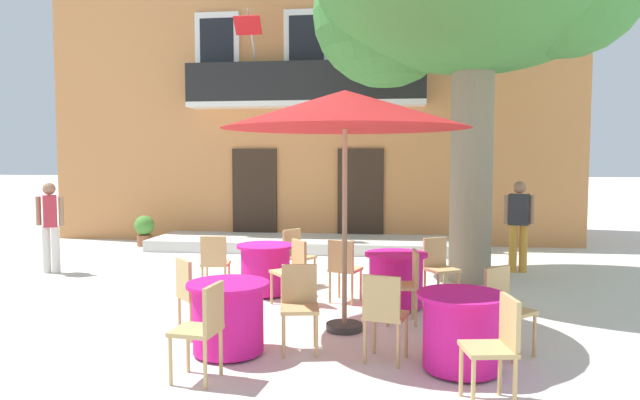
% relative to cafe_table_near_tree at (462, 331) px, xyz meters
% --- Properties ---
extents(ground_plane, '(120.00, 120.00, 0.00)m').
position_rel_cafe_table_near_tree_xyz_m(ground_plane, '(-2.52, 3.14, -0.39)').
color(ground_plane, silver).
extents(building_facade, '(13.00, 5.09, 7.50)m').
position_rel_cafe_table_near_tree_xyz_m(building_facade, '(-2.76, 10.13, 3.36)').
color(building_facade, '#CC844C').
rests_on(building_facade, ground).
extents(entrance_step_platform, '(6.79, 1.83, 0.25)m').
position_rel_cafe_table_near_tree_xyz_m(entrance_step_platform, '(-2.76, 7.23, -0.27)').
color(entrance_step_platform, silver).
rests_on(entrance_step_platform, ground).
extents(cafe_table_near_tree, '(0.86, 0.86, 0.76)m').
position_rel_cafe_table_near_tree_xyz_m(cafe_table_near_tree, '(0.00, 0.00, 0.00)').
color(cafe_table_near_tree, '#DB1984').
rests_on(cafe_table_near_tree, ground).
extents(cafe_chair_near_tree_0, '(0.57, 0.57, 0.91)m').
position_rel_cafe_table_near_tree_xyz_m(cafe_chair_near_tree_0, '(0.50, 0.56, 0.14)').
color(cafe_chair_near_tree_0, tan).
rests_on(cafe_chair_near_tree_0, ground).
extents(cafe_chair_near_tree_1, '(0.49, 0.49, 0.91)m').
position_rel_cafe_table_near_tree_xyz_m(cafe_chair_near_tree_1, '(-0.75, 0.11, 0.14)').
color(cafe_chair_near_tree_1, tan).
rests_on(cafe_chair_near_tree_1, ground).
extents(cafe_chair_near_tree_2, '(0.46, 0.46, 0.91)m').
position_rel_cafe_table_near_tree_xyz_m(cafe_chair_near_tree_2, '(0.20, -0.73, 0.14)').
color(cafe_chair_near_tree_2, tan).
rests_on(cafe_chair_near_tree_2, ground).
extents(cafe_table_middle, '(0.86, 0.86, 0.76)m').
position_rel_cafe_table_near_tree_xyz_m(cafe_table_middle, '(-0.62, 2.31, 0.00)').
color(cafe_table_middle, '#DB1984').
rests_on(cafe_table_middle, ground).
extents(cafe_chair_middle_0, '(0.55, 0.55, 0.91)m').
position_rel_cafe_table_near_tree_xyz_m(cafe_chair_middle_0, '(-0.01, 2.75, 0.14)').
color(cafe_chair_middle_0, tan).
rests_on(cafe_chair_middle_0, ground).
extents(cafe_chair_middle_1, '(0.50, 0.50, 0.91)m').
position_rel_cafe_table_near_tree_xyz_m(cafe_chair_middle_1, '(-1.36, 2.46, 0.14)').
color(cafe_chair_middle_1, tan).
rests_on(cafe_chair_middle_1, ground).
extents(cafe_chair_middle_2, '(0.43, 0.43, 0.91)m').
position_rel_cafe_table_near_tree_xyz_m(cafe_chair_middle_2, '(-0.49, 1.57, 0.14)').
color(cafe_chair_middle_2, tan).
rests_on(cafe_chair_middle_2, ground).
extents(cafe_table_front, '(0.86, 0.86, 0.76)m').
position_rel_cafe_table_near_tree_xyz_m(cafe_table_front, '(-2.37, 0.19, 0.00)').
color(cafe_table_front, '#DB1984').
rests_on(cafe_table_front, ground).
extents(cafe_chair_front_0, '(0.47, 0.47, 0.91)m').
position_rel_cafe_table_near_tree_xyz_m(cafe_chair_front_0, '(-1.65, 0.40, 0.14)').
color(cafe_chair_front_0, tan).
rests_on(cafe_chair_front_0, ground).
extents(cafe_chair_front_1, '(0.57, 0.57, 0.91)m').
position_rel_cafe_table_near_tree_xyz_m(cafe_chair_front_1, '(-2.94, 0.68, 0.14)').
color(cafe_chair_front_1, tan).
rests_on(cafe_chair_front_1, ground).
extents(cafe_chair_front_2, '(0.44, 0.44, 0.91)m').
position_rel_cafe_table_near_tree_xyz_m(cafe_chair_front_2, '(-2.38, -0.57, 0.14)').
color(cafe_chair_front_2, tan).
rests_on(cafe_chair_front_2, ground).
extents(cafe_table_far_side, '(0.86, 0.86, 0.76)m').
position_rel_cafe_table_near_tree_xyz_m(cafe_table_far_side, '(-2.58, 2.82, 0.00)').
color(cafe_table_far_side, '#DB1984').
rests_on(cafe_table_far_side, ground).
extents(cafe_chair_far_side_0, '(0.56, 0.56, 0.91)m').
position_rel_cafe_table_near_tree_xyz_m(cafe_chair_far_side_0, '(-2.22, 3.48, 0.14)').
color(cafe_chair_far_side_0, tan).
rests_on(cafe_chair_far_side_0, ground).
extents(cafe_chair_far_side_1, '(0.45, 0.45, 0.91)m').
position_rel_cafe_table_near_tree_xyz_m(cafe_chair_far_side_1, '(-3.31, 2.66, 0.14)').
color(cafe_chair_far_side_1, tan).
rests_on(cafe_chair_far_side_1, ground).
extents(cafe_chair_far_side_2, '(0.56, 0.56, 0.91)m').
position_rel_cafe_table_near_tree_xyz_m(cafe_chair_far_side_2, '(-2.06, 2.27, 0.14)').
color(cafe_chair_far_side_2, tan).
rests_on(cafe_chair_far_side_2, ground).
extents(cafe_umbrella, '(2.90, 2.90, 2.85)m').
position_rel_cafe_table_near_tree_xyz_m(cafe_umbrella, '(-1.24, 1.17, 2.22)').
color(cafe_umbrella, '#997A56').
rests_on(cafe_umbrella, ground).
extents(ground_planter_left, '(0.46, 0.46, 0.72)m').
position_rel_cafe_table_near_tree_xyz_m(ground_planter_left, '(-6.50, 7.19, 0.01)').
color(ground_planter_left, '#995638').
rests_on(ground_planter_left, ground).
extents(pedestrian_near_entrance, '(0.53, 0.32, 1.65)m').
position_rel_cafe_table_near_tree_xyz_m(pedestrian_near_entrance, '(1.58, 5.08, 0.54)').
color(pedestrian_near_entrance, gold).
rests_on(pedestrian_near_entrance, ground).
extents(pedestrian_mid_plaza, '(0.53, 0.40, 1.63)m').
position_rel_cafe_table_near_tree_xyz_m(pedestrian_mid_plaza, '(-6.77, 3.93, 0.53)').
color(pedestrian_mid_plaza, silver).
rests_on(pedestrian_mid_plaza, ground).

